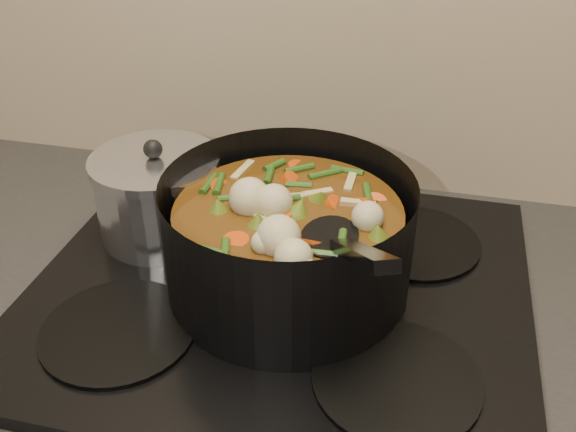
# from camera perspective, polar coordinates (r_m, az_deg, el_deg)

# --- Properties ---
(stovetop) EXTENTS (0.62, 0.54, 0.03)m
(stovetop) POSITION_cam_1_polar(r_m,az_deg,el_deg) (0.83, -0.71, -6.51)
(stovetop) COLOR black
(stovetop) RESTS_ON counter
(stockpot) EXTENTS (0.34, 0.40, 0.22)m
(stockpot) POSITION_cam_1_polar(r_m,az_deg,el_deg) (0.78, 0.03, -2.18)
(stockpot) COLOR black
(stockpot) RESTS_ON stovetop
(saucepan) EXTENTS (0.18, 0.18, 0.14)m
(saucepan) POSITION_cam_1_polar(r_m,az_deg,el_deg) (0.90, -11.41, 1.81)
(saucepan) COLOR silver
(saucepan) RESTS_ON stovetop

